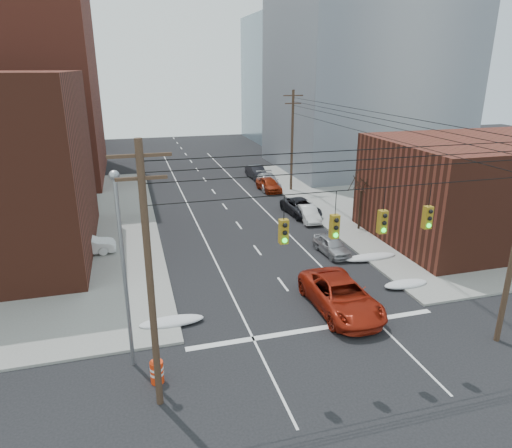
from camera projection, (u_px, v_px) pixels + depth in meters
ground at (379, 413)px, 18.49m from camera, size 160.00×160.00×0.00m
sidewalk_ne at (471, 194)px, 49.95m from camera, size 40.00×40.00×0.15m
building_brick_far at (20, 112)px, 77.19m from camera, size 22.00×18.00×12.00m
building_office at (364, 73)px, 60.08m from camera, size 22.00×20.00×25.00m
building_glass at (305, 80)px, 84.73m from camera, size 20.00×18.00×22.00m
building_storefront at (481, 190)px, 36.36m from camera, size 16.00×12.00×8.00m
utility_pole_left at (150, 277)px, 17.15m from camera, size 2.20×0.28×11.00m
utility_pole_far at (292, 139)px, 49.71m from camera, size 2.20×0.28×11.00m
traffic_signals at (359, 223)px, 18.88m from camera, size 17.00×0.42×2.02m
street_light at (122, 256)px, 19.71m from camera, size 0.44×0.44×9.32m
bare_tree at (360, 204)px, 38.39m from camera, size 2.09×2.20×4.93m
snow_nw at (172, 321)px, 24.72m from camera, size 3.50×1.08×0.42m
snow_ne at (406, 284)px, 28.96m from camera, size 3.00×1.08×0.42m
snow_east_far at (370, 257)px, 33.06m from camera, size 4.00×1.08×0.42m
red_pickup at (341, 296)px, 26.01m from camera, size 3.09×6.62×1.83m
parked_car_a at (332, 245)px, 33.98m from camera, size 1.85×4.05×1.35m
parked_car_b at (308, 214)px, 41.33m from camera, size 1.89×4.20×1.34m
parked_car_c at (301, 207)px, 43.03m from camera, size 2.81×5.45×1.47m
parked_car_d at (268, 181)px, 52.53m from camera, size 2.71×5.61×1.57m
parked_car_e at (269, 184)px, 51.18m from camera, size 2.19×4.67×1.55m
parked_car_f at (257, 172)px, 57.04m from camera, size 1.94×4.84×1.57m
lot_car_a at (85, 245)px, 33.54m from camera, size 4.28×1.57×1.40m
lot_car_b at (49, 233)px, 35.96m from camera, size 5.14×2.63×1.39m
lot_car_c at (11, 249)px, 32.69m from camera, size 5.78×3.94×1.55m
lot_car_d at (6, 229)px, 36.74m from camera, size 4.70×2.92×1.49m
construction_barrel at (157, 372)px, 20.12m from camera, size 0.69×0.69×1.05m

